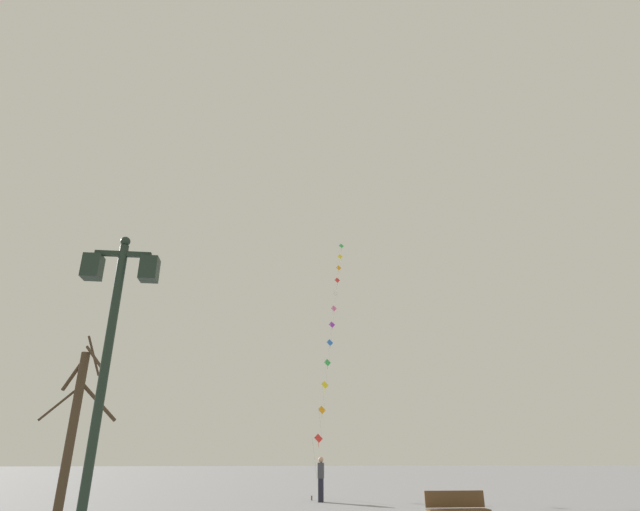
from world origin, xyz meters
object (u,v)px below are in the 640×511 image
twin_lantern_lamp_post (111,331)px  park_bench (457,510)px  kite_flyer (321,478)px  bare_tree (74,428)px  kite_train (332,326)px

twin_lantern_lamp_post → park_bench: twin_lantern_lamp_post is taller
kite_flyer → bare_tree: (-7.53, -7.61, 1.53)m
kite_train → park_bench: size_ratio=11.22×
kite_flyer → park_bench: bearing=-151.0°
twin_lantern_lamp_post → bare_tree: bearing=111.0°
twin_lantern_lamp_post → bare_tree: 7.23m
twin_lantern_lamp_post → kite_flyer: size_ratio=3.02×
kite_train → kite_flyer: bearing=-101.5°
bare_tree → park_bench: (10.12, -0.76, -1.99)m
twin_lantern_lamp_post → park_bench: size_ratio=3.21×
twin_lantern_lamp_post → park_bench: (7.55, 5.90, -3.10)m
kite_flyer → kite_train: bearing=0.4°
bare_tree → kite_train: bearing=59.8°
kite_train → kite_flyer: (-1.66, -8.18, -8.51)m
kite_train → park_bench: (0.92, -16.55, -8.96)m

